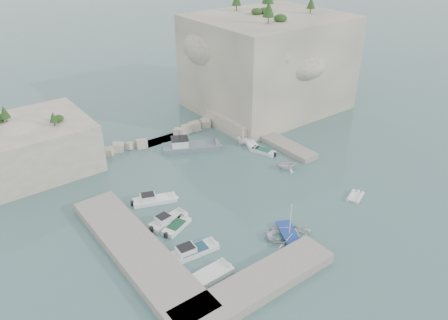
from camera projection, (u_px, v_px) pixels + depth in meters
ground at (252, 198)px, 56.76m from camera, size 400.00×400.00×0.00m
cliff_east at (268, 63)px, 80.86m from camera, size 26.00×22.00×17.00m
cliff_terrace at (242, 120)px, 75.59m from camera, size 8.00×10.00×2.50m
outcrop_west at (31, 146)px, 61.98m from camera, size 16.00×14.00×7.00m
quay_west at (137, 251)px, 46.82m from camera, size 5.00×24.00×1.10m
quay_south at (256, 285)px, 42.48m from camera, size 18.00×4.00×1.10m
ledge_east at (276, 140)px, 70.68m from camera, size 3.00×16.00×0.80m
breakwater at (160, 136)px, 71.27m from camera, size 28.00×3.00×1.40m
motorboat_a at (155, 202)px, 55.95m from camera, size 6.25×3.76×1.40m
motorboat_b at (169, 222)px, 52.21m from camera, size 5.49×2.48×1.40m
motorboat_c at (177, 228)px, 51.18m from camera, size 4.56×3.06×0.70m
motorboat_d at (193, 253)px, 47.31m from camera, size 6.36×2.43×1.40m
motorboat_e at (211, 276)px, 44.29m from camera, size 5.01×2.18×0.70m
rowboat at (289, 237)px, 49.79m from camera, size 6.38×5.65×1.09m
inflatable_dinghy at (355, 198)px, 56.80m from camera, size 3.40×2.54×0.44m
tender_east_a at (287, 168)px, 63.48m from camera, size 4.03×3.77×1.71m
tender_east_b at (264, 153)px, 67.70m from camera, size 2.65×4.42×0.70m
tender_east_c at (251, 146)px, 69.93m from camera, size 3.07×5.10×0.70m
tender_east_d at (249, 142)px, 70.95m from camera, size 5.00×2.22×1.88m
work_boat at (191, 149)px, 68.78m from camera, size 10.01×6.89×2.20m
rowboat_mast at (291, 218)px, 48.51m from camera, size 0.10×0.10×4.20m
vegetation at (242, 12)px, 74.56m from camera, size 53.48×13.88×13.40m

